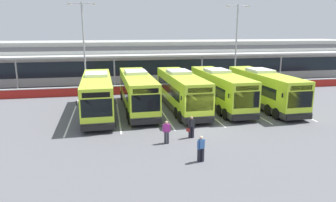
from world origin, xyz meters
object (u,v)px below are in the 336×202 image
Objects in this scene: lamp_post_centre at (236,41)px; coach_bus_rightmost at (264,89)px; pedestrian_in_dark_coat at (201,148)px; coach_bus_left_centre at (137,92)px; lamp_post_west at (84,42)px; pedestrian_child at (167,131)px; coach_bus_leftmost at (97,95)px; coach_bus_centre at (181,91)px; pedestrian_with_handbag at (191,126)px; coach_bus_right_centre at (220,90)px.

coach_bus_rightmost is at bearing -98.60° from lamp_post_centre.
pedestrian_in_dark_coat is (-10.33, -11.91, -0.91)m from coach_bus_rightmost.
lamp_post_centre is at bearing 81.40° from coach_bus_rightmost.
coach_bus_left_centre is 1.11× the size of lamp_post_west.
coach_bus_rightmost is at bearing 49.08° from pedestrian_in_dark_coat.
pedestrian_in_dark_coat is 26.82m from lamp_post_centre.
pedestrian_child is (-11.76, -8.49, -0.91)m from coach_bus_rightmost.
lamp_post_west is 20.04m from lamp_post_centre.
coach_bus_leftmost is at bearing -167.96° from coach_bus_left_centre.
coach_bus_centre is 15.15m from lamp_post_west.
lamp_post_west is at bearing 108.32° from pedestrian_child.
coach_bus_leftmost reaches higher than pedestrian_in_dark_coat.
lamp_post_centre reaches higher than pedestrian_with_handbag.
coach_bus_left_centre is 7.53× the size of pedestrian_in_dark_coat.
coach_bus_leftmost is at bearing 118.80° from pedestrian_child.
coach_bus_leftmost is at bearing 130.25° from pedestrian_with_handbag.
coach_bus_left_centre reaches higher than pedestrian_in_dark_coat.
coach_bus_left_centre is at bearing 96.30° from pedestrian_child.
coach_bus_centre is at bearing -7.26° from coach_bus_left_centre.
pedestrian_with_handbag and pedestrian_in_dark_coat have the same top height.
coach_bus_right_centre is 7.53× the size of pedestrian_in_dark_coat.
coach_bus_right_centre is 10.05m from pedestrian_with_handbag.
pedestrian_child is at bearing 112.77° from pedestrian_in_dark_coat.
lamp_post_west reaches higher than pedestrian_child.
lamp_post_centre reaches higher than coach_bus_rightmost.
pedestrian_with_handbag is at bearing -71.09° from coach_bus_left_centre.
lamp_post_centre is at bearing 0.32° from lamp_post_west.
pedestrian_with_handbag is (6.86, -8.11, -0.93)m from coach_bus_leftmost.
lamp_post_west is at bearing 148.31° from coach_bus_rightmost.
coach_bus_right_centre is (12.19, 0.37, 0.00)m from coach_bus_leftmost.
lamp_post_centre is (10.27, 10.78, 4.50)m from coach_bus_centre.
coach_bus_leftmost is 1.00× the size of coach_bus_rightmost.
pedestrian_with_handbag is 1.00× the size of pedestrian_in_dark_coat.
pedestrian_with_handbag is at bearing 21.07° from pedestrian_child.
lamp_post_west is at bearing 108.99° from pedestrian_in_dark_coat.
coach_bus_leftmost reaches higher than pedestrian_child.
pedestrian_in_dark_coat is at bearing -62.82° from coach_bus_leftmost.
coach_bus_right_centre is 1.11× the size of lamp_post_centre.
lamp_post_centre is (6.18, 10.67, 4.50)m from coach_bus_right_centre.
pedestrian_in_dark_coat is at bearing -117.32° from lamp_post_centre.
lamp_post_centre is at bearing 59.01° from pedestrian_with_handbag.
coach_bus_leftmost is 7.53× the size of pedestrian_with_handbag.
coach_bus_right_centre and coach_bus_rightmost have the same top height.
pedestrian_child is 0.15× the size of lamp_post_centre.
coach_bus_left_centre is 7.53× the size of pedestrian_with_handbag.
pedestrian_in_dark_coat and pedestrian_child have the same top height.
coach_bus_leftmost is 7.53× the size of pedestrian_in_dark_coat.
pedestrian_in_dark_coat is (2.51, -13.11, -0.91)m from coach_bus_left_centre.
coach_bus_centre reaches higher than pedestrian_in_dark_coat.
coach_bus_left_centre is 9.47m from pedestrian_with_handbag.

